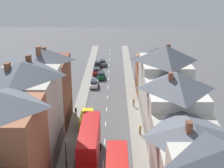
{
  "coord_description": "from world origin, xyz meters",
  "views": [
    {
      "loc": [
        1.48,
        -17.79,
        24.28
      ],
      "look_at": [
        0.98,
        42.45,
        2.77
      ],
      "focal_mm": 50.0,
      "sensor_mm": 36.0,
      "label": 1
    }
  ],
  "objects_px": {
    "pedestrian_mid_left": "(66,160)",
    "pedestrian_mid_right": "(140,129)",
    "street_lamp": "(66,159)",
    "pedestrian_far_left": "(76,111)",
    "pedestrian_far_right": "(134,102)",
    "car_parked_left_a": "(101,75)",
    "delivery_van": "(87,120)",
    "car_near_silver": "(103,63)",
    "car_mid_black": "(96,71)",
    "double_decker_bus_mid_street": "(90,144)",
    "car_parked_right_a": "(94,84)",
    "car_parked_left_b": "(98,64)"
  },
  "relations": [
    {
      "from": "pedestrian_mid_left",
      "to": "pedestrian_far_left",
      "type": "distance_m",
      "value": 15.45
    },
    {
      "from": "car_mid_black",
      "to": "pedestrian_mid_right",
      "type": "bearing_deg",
      "value": -74.7
    },
    {
      "from": "car_mid_black",
      "to": "pedestrian_mid_right",
      "type": "relative_size",
      "value": 2.64
    },
    {
      "from": "pedestrian_far_right",
      "to": "pedestrian_mid_left",
      "type": "bearing_deg",
      "value": -117.1
    },
    {
      "from": "car_parked_left_a",
      "to": "car_mid_black",
      "type": "relative_size",
      "value": 0.99
    },
    {
      "from": "car_mid_black",
      "to": "delivery_van",
      "type": "xyz_separation_m",
      "value": [
        0.0,
        -29.13,
        0.5
      ]
    },
    {
      "from": "car_parked_left_a",
      "to": "delivery_van",
      "type": "height_order",
      "value": "delivery_van"
    },
    {
      "from": "car_near_silver",
      "to": "street_lamp",
      "type": "bearing_deg",
      "value": -92.74
    },
    {
      "from": "car_parked_left_b",
      "to": "pedestrian_mid_left",
      "type": "relative_size",
      "value": 2.41
    },
    {
      "from": "car_parked_left_a",
      "to": "car_mid_black",
      "type": "xyz_separation_m",
      "value": [
        -1.3,
        3.62,
        -0.02
      ]
    },
    {
      "from": "car_near_silver",
      "to": "car_parked_right_a",
      "type": "bearing_deg",
      "value": -94.31
    },
    {
      "from": "delivery_van",
      "to": "pedestrian_far_right",
      "type": "height_order",
      "value": "delivery_van"
    },
    {
      "from": "delivery_van",
      "to": "pedestrian_far_left",
      "type": "height_order",
      "value": "delivery_van"
    },
    {
      "from": "car_mid_black",
      "to": "car_parked_left_b",
      "type": "xyz_separation_m",
      "value": [
        0.0,
        6.07,
        -0.01
      ]
    },
    {
      "from": "pedestrian_far_right",
      "to": "delivery_van",
      "type": "bearing_deg",
      "value": -134.62
    },
    {
      "from": "car_parked_left_a",
      "to": "delivery_van",
      "type": "xyz_separation_m",
      "value": [
        -1.3,
        -25.51,
        0.49
      ]
    },
    {
      "from": "car_mid_black",
      "to": "delivery_van",
      "type": "height_order",
      "value": "delivery_van"
    },
    {
      "from": "car_parked_left_a",
      "to": "pedestrian_far_right",
      "type": "xyz_separation_m",
      "value": [
        6.97,
        -17.13,
        0.18
      ]
    },
    {
      "from": "pedestrian_far_right",
      "to": "street_lamp",
      "type": "distance_m",
      "value": 24.79
    },
    {
      "from": "car_parked_left_a",
      "to": "pedestrian_far_right",
      "type": "height_order",
      "value": "pedestrian_far_right"
    },
    {
      "from": "car_mid_black",
      "to": "pedestrian_mid_left",
      "type": "bearing_deg",
      "value": -92.52
    },
    {
      "from": "pedestrian_mid_right",
      "to": "pedestrian_far_right",
      "type": "bearing_deg",
      "value": 92.09
    },
    {
      "from": "car_parked_right_a",
      "to": "car_parked_left_a",
      "type": "bearing_deg",
      "value": 77.71
    },
    {
      "from": "pedestrian_mid_left",
      "to": "double_decker_bus_mid_street",
      "type": "bearing_deg",
      "value": 17.82
    },
    {
      "from": "delivery_van",
      "to": "pedestrian_far_right",
      "type": "distance_m",
      "value": 11.78
    },
    {
      "from": "car_parked_left_a",
      "to": "delivery_van",
      "type": "distance_m",
      "value": 25.55
    },
    {
      "from": "car_parked_left_a",
      "to": "pedestrian_mid_left",
      "type": "xyz_separation_m",
      "value": [
        -3.08,
        -36.77,
        0.18
      ]
    },
    {
      "from": "car_parked_right_a",
      "to": "pedestrian_far_right",
      "type": "bearing_deg",
      "value": -53.47
    },
    {
      "from": "pedestrian_far_left",
      "to": "pedestrian_far_right",
      "type": "relative_size",
      "value": 1.0
    },
    {
      "from": "double_decker_bus_mid_street",
      "to": "car_near_silver",
      "type": "distance_m",
      "value": 47.11
    },
    {
      "from": "car_parked_left_b",
      "to": "pedestrian_mid_right",
      "type": "relative_size",
      "value": 2.41
    },
    {
      "from": "car_parked_right_a",
      "to": "delivery_van",
      "type": "height_order",
      "value": "delivery_van"
    },
    {
      "from": "car_parked_right_a",
      "to": "pedestrian_mid_left",
      "type": "height_order",
      "value": "pedestrian_mid_left"
    },
    {
      "from": "delivery_van",
      "to": "pedestrian_mid_right",
      "type": "bearing_deg",
      "value": -16.51
    },
    {
      "from": "pedestrian_mid_left",
      "to": "street_lamp",
      "type": "distance_m",
      "value": 3.93
    },
    {
      "from": "car_parked_left_b",
      "to": "pedestrian_far_left",
      "type": "distance_m",
      "value": 31.11
    },
    {
      "from": "pedestrian_far_left",
      "to": "car_parked_left_a",
      "type": "bearing_deg",
      "value": 80.41
    },
    {
      "from": "car_near_silver",
      "to": "pedestrian_far_left",
      "type": "xyz_separation_m",
      "value": [
        -3.6,
        -32.61,
        0.2
      ]
    },
    {
      "from": "double_decker_bus_mid_street",
      "to": "car_parked_right_a",
      "type": "relative_size",
      "value": 2.57
    },
    {
      "from": "pedestrian_mid_left",
      "to": "pedestrian_mid_right",
      "type": "height_order",
      "value": "same"
    },
    {
      "from": "car_parked_right_a",
      "to": "delivery_van",
      "type": "bearing_deg",
      "value": -90.0
    },
    {
      "from": "car_mid_black",
      "to": "street_lamp",
      "type": "height_order",
      "value": "street_lamp"
    },
    {
      "from": "car_near_silver",
      "to": "pedestrian_mid_right",
      "type": "distance_m",
      "value": 40.05
    },
    {
      "from": "delivery_van",
      "to": "car_mid_black",
      "type": "bearing_deg",
      "value": 90.0
    },
    {
      "from": "pedestrian_far_left",
      "to": "pedestrian_far_right",
      "type": "bearing_deg",
      "value": 21.66
    },
    {
      "from": "pedestrian_mid_left",
      "to": "pedestrian_mid_right",
      "type": "bearing_deg",
      "value": 39.76
    },
    {
      "from": "double_decker_bus_mid_street",
      "to": "pedestrian_far_right",
      "type": "relative_size",
      "value": 6.71
    },
    {
      "from": "street_lamp",
      "to": "pedestrian_mid_right",
      "type": "bearing_deg",
      "value": 50.42
    },
    {
      "from": "car_parked_right_a",
      "to": "double_decker_bus_mid_street",
      "type": "bearing_deg",
      "value": -87.52
    },
    {
      "from": "pedestrian_mid_left",
      "to": "pedestrian_far_left",
      "type": "bearing_deg",
      "value": 91.94
    }
  ]
}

